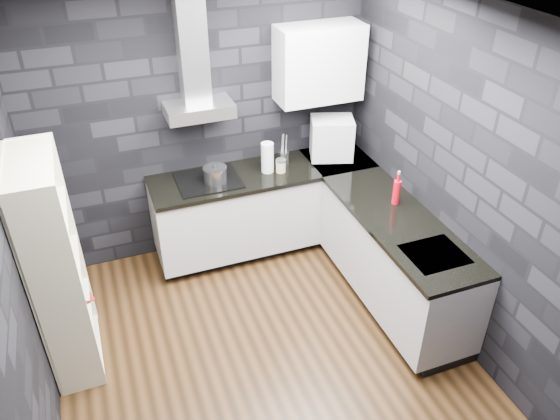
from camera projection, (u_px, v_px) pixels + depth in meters
ground at (260, 344)px, 4.60m from camera, size 3.20×3.20×0.00m
ceiling at (251, 14)px, 3.12m from camera, size 3.20×3.20×0.00m
wall_back at (201, 122)px, 5.13m from camera, size 3.20×0.05×2.70m
wall_front at (365, 386)px, 2.59m from camera, size 3.20×0.05×2.70m
wall_left at (8, 261)px, 3.38m from camera, size 0.05×3.20×2.70m
wall_right at (450, 171)px, 4.34m from camera, size 0.05×3.20×2.70m
toekick_back at (264, 239)px, 5.77m from camera, size 2.18×0.50×0.10m
toekick_right at (393, 295)px, 5.05m from camera, size 0.50×1.78×0.10m
counter_back_cab at (264, 207)px, 5.50m from camera, size 2.20×0.60×0.76m
counter_right_cab at (395, 259)px, 4.80m from camera, size 0.60×1.80×0.76m
counter_back_top at (264, 173)px, 5.28m from camera, size 2.20×0.62×0.04m
counter_right_top at (399, 222)px, 4.58m from camera, size 0.62×1.80×0.04m
counter_corner_top at (338, 159)px, 5.52m from camera, size 0.62×0.62×0.04m
hood_body at (199, 110)px, 4.85m from camera, size 0.60×0.34×0.12m
hood_chimney at (192, 50)px, 4.63m from camera, size 0.24×0.20×0.90m
upper_cabinet at (319, 63)px, 5.03m from camera, size 0.80×0.35×0.70m
cooktop at (208, 180)px, 5.11m from camera, size 0.58×0.50×0.01m
sink_rim at (435, 254)px, 4.18m from camera, size 0.44×0.40×0.01m
pot at (215, 175)px, 5.05m from camera, size 0.24×0.24×0.13m
glass_vase at (267, 158)px, 5.19m from camera, size 0.13×0.13×0.30m
storage_jar at (281, 166)px, 5.23m from camera, size 0.12×0.12×0.11m
utensil_crock at (284, 158)px, 5.36m from camera, size 0.13×0.13×0.13m
appliance_garage at (332, 138)px, 5.37m from camera, size 0.48×0.43×0.40m
red_bottle at (396, 192)px, 4.72m from camera, size 0.07×0.07×0.22m
bookshelf at (57, 269)px, 4.03m from camera, size 0.59×0.87×1.80m
fruit_bowl at (56, 277)px, 3.89m from camera, size 0.25×0.25×0.06m
book_red at (68, 292)px, 4.30m from camera, size 0.16×0.07×0.22m
book_second at (66, 286)px, 4.32m from camera, size 0.16×0.03×0.22m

